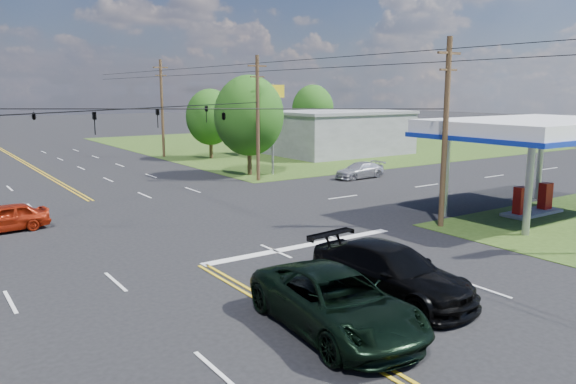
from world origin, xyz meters
TOP-DOWN VIEW (x-y plane):
  - ground at (0.00, 12.00)m, footprint 280.00×280.00m
  - grass_ne at (35.00, 44.00)m, footprint 46.00×48.00m
  - stop_bar at (5.00, 4.00)m, footprint 10.00×0.50m
  - retail_ne at (30.00, 32.00)m, footprint 14.00×10.00m
  - gas_canopy at (19.50, 2.00)m, footprint 12.20×8.20m
  - pole_se at (13.00, 3.00)m, footprint 1.60×0.28m
  - pole_ne at (13.00, 21.00)m, footprint 1.60×0.28m
  - pole_right_far at (13.00, 40.00)m, footprint 1.60×0.28m
  - span_wire_signals at (0.00, 12.00)m, footprint 26.00×18.00m
  - power_lines at (0.00, 10.00)m, footprint 26.04×100.00m
  - tree_right_a at (14.00, 24.00)m, footprint 5.70×5.70m
  - tree_right_b at (16.50, 36.00)m, footprint 4.94×4.94m
  - tree_far_r at (34.00, 42.00)m, footprint 5.32×5.32m
  - pickup_dkgreen at (0.50, -3.80)m, footprint 3.51×6.57m
  - suv_black at (3.69, -2.80)m, footprint 3.13×6.40m
  - sedan_red at (-5.65, 14.50)m, footprint 4.20×1.92m
  - sedan_far at (20.31, 17.50)m, footprint 4.42×1.90m
  - polesign_ne at (15.61, 22.96)m, footprint 2.06×0.51m

SIDE VIEW (x-z plane):
  - ground at x=0.00m, z-range 0.00..0.00m
  - grass_ne at x=35.00m, z-range -0.01..0.01m
  - stop_bar at x=5.00m, z-range -0.01..0.01m
  - sedan_far at x=20.31m, z-range 0.00..1.27m
  - sedan_red at x=-5.65m, z-range 0.00..1.40m
  - pickup_dkgreen at x=0.50m, z-range 0.00..1.75m
  - suv_black at x=3.69m, z-range 0.00..1.79m
  - retail_ne at x=30.00m, z-range 0.00..4.40m
  - tree_right_b at x=16.50m, z-range 0.68..7.76m
  - tree_far_r at x=34.00m, z-range 0.73..8.36m
  - gas_canopy at x=19.50m, z-range 2.04..7.39m
  - tree_right_a at x=14.00m, z-range 0.78..8.96m
  - pole_se at x=13.00m, z-range 0.17..9.67m
  - pole_ne at x=13.00m, z-range 0.17..9.67m
  - pole_right_far at x=13.00m, z-range 0.17..10.17m
  - polesign_ne at x=15.61m, z-range 1.98..9.41m
  - span_wire_signals at x=0.00m, z-range 5.43..6.56m
  - power_lines at x=0.00m, z-range 8.28..8.92m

